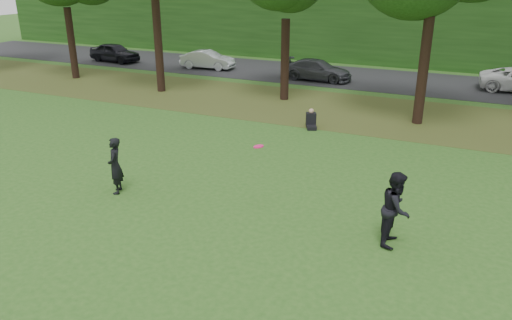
# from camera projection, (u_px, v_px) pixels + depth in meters

# --- Properties ---
(ground) EXTENTS (120.00, 120.00, 0.00)m
(ground) POSITION_uv_depth(u_px,v_px,m) (199.00, 226.00, 13.39)
(ground) COLOR #275219
(ground) RESTS_ON ground
(leaf_litter) EXTENTS (60.00, 7.00, 0.01)m
(leaf_litter) POSITION_uv_depth(u_px,v_px,m) (334.00, 109.00, 24.44)
(leaf_litter) COLOR #4C421B
(leaf_litter) RESTS_ON ground
(street) EXTENTS (70.00, 7.00, 0.02)m
(street) POSITION_uv_depth(u_px,v_px,m) (370.00, 79.00, 31.24)
(street) COLOR black
(street) RESTS_ON ground
(far_hedge) EXTENTS (70.00, 3.00, 5.00)m
(far_hedge) POSITION_uv_depth(u_px,v_px,m) (391.00, 28.00, 35.44)
(far_hedge) COLOR #193C11
(far_hedge) RESTS_ON ground
(player_left) EXTENTS (0.68, 0.77, 1.76)m
(player_left) POSITION_uv_depth(u_px,v_px,m) (115.00, 166.00, 15.10)
(player_left) COLOR black
(player_left) RESTS_ON ground
(player_right) EXTENTS (0.75, 0.95, 1.91)m
(player_right) POSITION_uv_depth(u_px,v_px,m) (396.00, 209.00, 12.24)
(player_right) COLOR black
(player_right) RESTS_ON ground
(parked_cars) EXTENTS (36.84, 3.88, 1.35)m
(parked_cars) POSITION_uv_depth(u_px,v_px,m) (353.00, 70.00, 30.36)
(parked_cars) COLOR black
(parked_cars) RESTS_ON street
(frisbee) EXTENTS (0.38, 0.38, 0.08)m
(frisbee) POSITION_uv_depth(u_px,v_px,m) (258.00, 146.00, 12.88)
(frisbee) COLOR #EC1367
(frisbee) RESTS_ON ground
(seated_person) EXTENTS (0.68, 0.83, 0.83)m
(seated_person) POSITION_uv_depth(u_px,v_px,m) (311.00, 121.00, 21.57)
(seated_person) COLOR black
(seated_person) RESTS_ON ground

